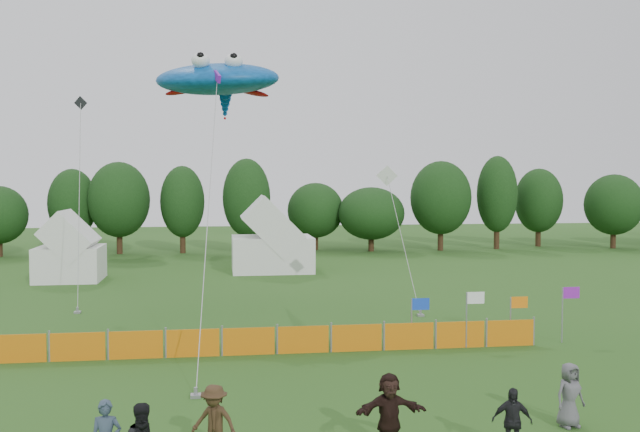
{
  "coord_description": "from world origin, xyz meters",
  "views": [
    {
      "loc": [
        -3.22,
        -16.94,
        6.41
      ],
      "look_at": [
        0.0,
        6.0,
        5.2
      ],
      "focal_mm": 40.0,
      "sensor_mm": 36.0,
      "label": 1
    }
  ],
  "objects": [
    {
      "name": "spectator_f",
      "position": [
        0.7,
        -0.82,
        0.92
      ],
      "size": [
        1.73,
        0.63,
        1.84
      ],
      "primitive_type": "imported",
      "rotation": [
        0.0,
        0.0,
        0.05
      ],
      "color": "black",
      "rests_on": "ground"
    },
    {
      "name": "tent_right",
      "position": [
        0.33,
        32.2,
        2.0
      ],
      "size": [
        5.6,
        4.48,
        3.95
      ],
      "color": "silver",
      "rests_on": "ground"
    },
    {
      "name": "stingray_kite",
      "position": [
        -3.28,
        18.67,
        11.21
      ],
      "size": [
        7.29,
        22.55,
        12.34
      ],
      "color": "blue",
      "rests_on": "ground"
    },
    {
      "name": "barrier_fence",
      "position": [
        -1.24,
        8.8,
        0.5
      ],
      "size": [
        19.9,
        0.06,
        1.0
      ],
      "color": "#CB6A0B",
      "rests_on": "ground"
    },
    {
      "name": "spectator_e",
      "position": [
        5.68,
        0.1,
        0.84
      ],
      "size": [
        0.92,
        0.71,
        1.67
      ],
      "primitive_type": "imported",
      "rotation": [
        0.0,
        0.0,
        0.24
      ],
      "color": "#545358",
      "rests_on": "ground"
    },
    {
      "name": "small_kite_dark",
      "position": [
        -10.27,
        20.36,
        5.52
      ],
      "size": [
        1.03,
        4.73,
        10.8
      ],
      "color": "black",
      "rests_on": "ground"
    },
    {
      "name": "flag_row",
      "position": [
        7.21,
        9.11,
        1.36
      ],
      "size": [
        6.73,
        0.64,
        2.19
      ],
      "color": "gray",
      "rests_on": "ground"
    },
    {
      "name": "treeline",
      "position": [
        1.61,
        44.93,
        4.18
      ],
      "size": [
        104.57,
        8.78,
        8.36
      ],
      "color": "#382314",
      "rests_on": "ground"
    },
    {
      "name": "spectator_c",
      "position": [
        -3.39,
        -0.75,
        0.86
      ],
      "size": [
        1.27,
        1.05,
        1.71
      ],
      "primitive_type": "imported",
      "rotation": [
        0.0,
        0.0,
        -0.45
      ],
      "color": "#3A2817",
      "rests_on": "ground"
    },
    {
      "name": "small_kite_white",
      "position": [
        5.59,
        18.06,
        4.59
      ],
      "size": [
        1.28,
        4.69,
        7.13
      ],
      "color": "white",
      "rests_on": "ground"
    },
    {
      "name": "tent_left",
      "position": [
        -12.62,
        29.46,
        1.78
      ],
      "size": [
        4.0,
        4.0,
        3.53
      ],
      "color": "white",
      "rests_on": "ground"
    },
    {
      "name": "spectator_d",
      "position": [
        3.45,
        -1.48,
        0.79
      ],
      "size": [
        0.99,
        0.59,
        1.58
      ],
      "primitive_type": "imported",
      "rotation": [
        0.0,
        0.0,
        -0.24
      ],
      "color": "black",
      "rests_on": "ground"
    }
  ]
}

